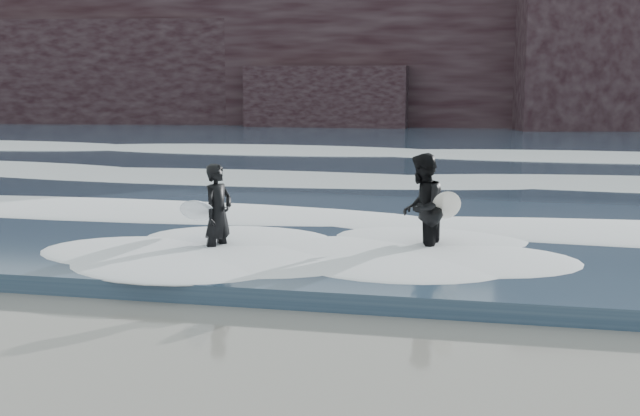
# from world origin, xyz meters

# --- Properties ---
(ground) EXTENTS (120.00, 120.00, 0.00)m
(ground) POSITION_xyz_m (0.00, 0.00, 0.00)
(ground) COLOR #726453
(ground) RESTS_ON ground
(sea) EXTENTS (90.00, 52.00, 0.30)m
(sea) POSITION_xyz_m (0.00, 29.00, 0.15)
(sea) COLOR #2C4056
(sea) RESTS_ON ground
(headland) EXTENTS (70.00, 9.00, 10.00)m
(headland) POSITION_xyz_m (0.00, 46.00, 5.00)
(headland) COLOR black
(headland) RESTS_ON ground
(foam_near) EXTENTS (60.00, 3.20, 0.20)m
(foam_near) POSITION_xyz_m (0.00, 9.00, 0.40)
(foam_near) COLOR white
(foam_near) RESTS_ON sea
(foam_mid) EXTENTS (60.00, 4.00, 0.24)m
(foam_mid) POSITION_xyz_m (0.00, 16.00, 0.42)
(foam_mid) COLOR white
(foam_mid) RESTS_ON sea
(foam_far) EXTENTS (60.00, 4.80, 0.30)m
(foam_far) POSITION_xyz_m (0.00, 25.00, 0.45)
(foam_far) COLOR white
(foam_far) RESTS_ON sea
(surfer_left) EXTENTS (1.32, 2.25, 1.78)m
(surfer_left) POSITION_xyz_m (-2.68, 5.59, 0.90)
(surfer_left) COLOR black
(surfer_left) RESTS_ON ground
(surfer_right) EXTENTS (1.17, 1.80, 1.96)m
(surfer_right) POSITION_xyz_m (0.94, 6.34, 0.98)
(surfer_right) COLOR black
(surfer_right) RESTS_ON ground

